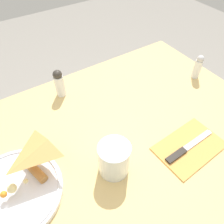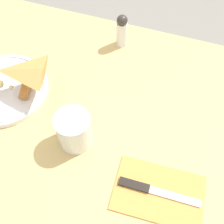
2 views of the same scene
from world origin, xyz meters
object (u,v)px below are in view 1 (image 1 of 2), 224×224
(napkin_folded, at_px, (189,147))
(pepper_shaker, at_px, (59,83))
(dining_table, at_px, (95,186))
(plate_pizza, at_px, (15,190))
(salt_shaker, at_px, (198,67))
(butter_knife, at_px, (188,147))
(milk_glass, at_px, (114,160))

(napkin_folded, distance_m, pepper_shaker, 0.49)
(dining_table, xyz_separation_m, plate_pizza, (-0.20, 0.06, 0.11))
(napkin_folded, distance_m, salt_shaker, 0.36)
(butter_knife, bearing_deg, dining_table, 159.67)
(butter_knife, distance_m, pepper_shaker, 0.49)
(dining_table, distance_m, plate_pizza, 0.23)
(plate_pizza, distance_m, milk_glass, 0.27)
(plate_pizza, bearing_deg, napkin_folded, -16.85)
(plate_pizza, height_order, butter_knife, plate_pizza)
(plate_pizza, bearing_deg, dining_table, -15.97)
(dining_table, distance_m, pepper_shaker, 0.38)
(plate_pizza, xyz_separation_m, pepper_shaker, (0.26, 0.29, 0.04))
(milk_glass, relative_size, pepper_shaker, 0.94)
(dining_table, relative_size, milk_glass, 12.57)
(butter_knife, bearing_deg, salt_shaker, 36.82)
(butter_knife, relative_size, salt_shaker, 1.94)
(dining_table, bearing_deg, salt_shaker, 14.17)
(dining_table, distance_m, milk_glass, 0.16)
(dining_table, bearing_deg, pepper_shaker, 80.35)
(napkin_folded, bearing_deg, salt_shaker, 39.96)
(milk_glass, xyz_separation_m, napkin_folded, (0.23, -0.07, -0.05))
(salt_shaker, bearing_deg, plate_pizza, -173.64)
(napkin_folded, height_order, salt_shaker, salt_shaker)
(pepper_shaker, bearing_deg, milk_glass, -90.85)
(plate_pizza, bearing_deg, salt_shaker, 6.36)
(butter_knife, xyz_separation_m, pepper_shaker, (-0.22, 0.43, 0.05))
(plate_pizza, height_order, pepper_shaker, pepper_shaker)
(milk_glass, bearing_deg, napkin_folded, -15.77)
(milk_glass, height_order, napkin_folded, milk_glass)
(dining_table, xyz_separation_m, milk_glass, (0.05, -0.02, 0.14))
(napkin_folded, height_order, butter_knife, butter_knife)
(milk_glass, bearing_deg, pepper_shaker, 89.15)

